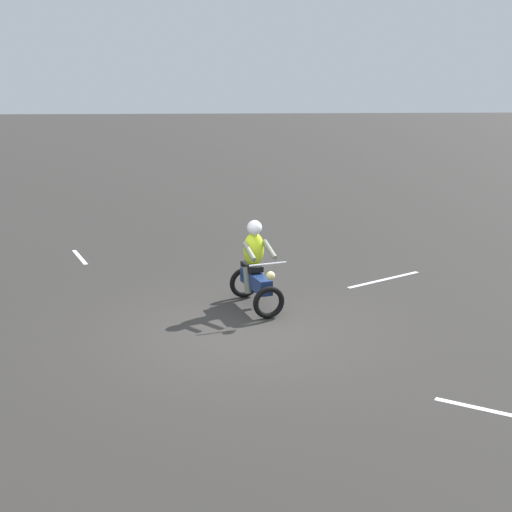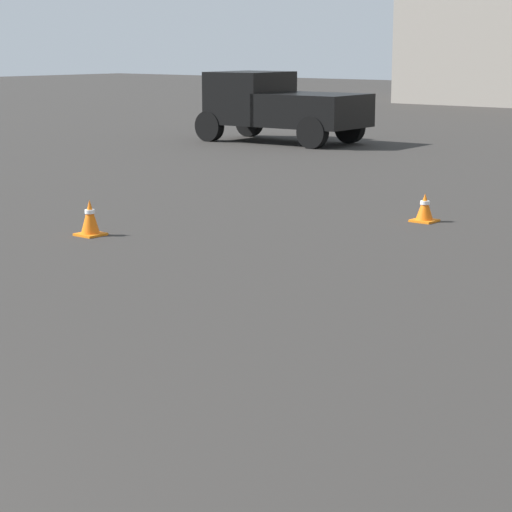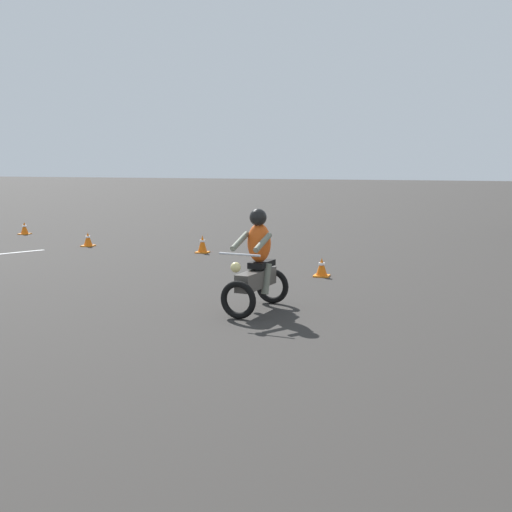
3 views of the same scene
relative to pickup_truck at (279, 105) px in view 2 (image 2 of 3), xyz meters
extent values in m
cylinder|color=black|center=(-1.59, 0.76, -0.55)|extent=(0.77, 0.29, 0.76)
cylinder|color=black|center=(-1.49, -0.94, -0.55)|extent=(0.77, 0.29, 0.76)
cylinder|color=black|center=(1.51, 0.94, -0.55)|extent=(0.77, 0.29, 0.76)
cylinder|color=black|center=(1.61, -0.76, -0.55)|extent=(0.77, 0.29, 0.76)
cube|color=black|center=(1.01, 0.06, -0.10)|extent=(2.51, 2.04, 0.80)
cube|color=black|center=(-0.89, -0.05, 0.15)|extent=(1.71, 1.99, 1.30)
cube|color=black|center=(-1.54, -0.09, 0.50)|extent=(0.22, 1.70, 0.56)
cube|color=orange|center=(5.91, -11.42, -0.91)|extent=(0.32, 0.32, 0.03)
cone|color=orange|center=(5.91, -11.42, -0.68)|extent=(0.24, 0.24, 0.43)
cylinder|color=white|center=(5.91, -11.42, -0.62)|extent=(0.13, 0.13, 0.05)
cube|color=orange|center=(8.69, -7.82, -0.91)|extent=(0.32, 0.32, 0.03)
cone|color=orange|center=(8.69, -7.82, -0.71)|extent=(0.24, 0.24, 0.36)
cylinder|color=white|center=(8.69, -7.82, -0.66)|extent=(0.13, 0.13, 0.05)
camera|label=1|loc=(10.59, -7.71, 3.44)|focal=50.00mm
camera|label=2|loc=(15.49, -19.75, 1.45)|focal=70.00mm
camera|label=3|loc=(23.18, -5.33, 1.59)|focal=50.00mm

